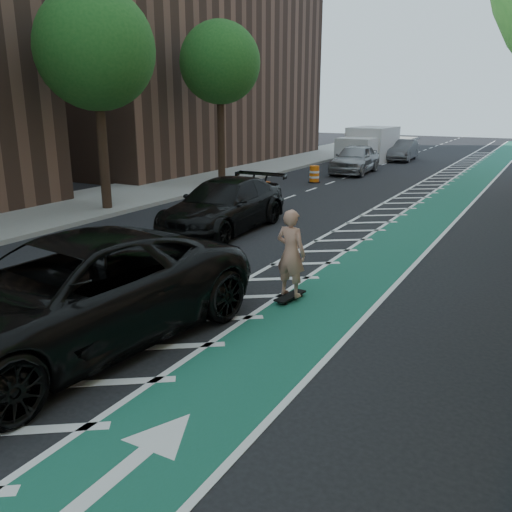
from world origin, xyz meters
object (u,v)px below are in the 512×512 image
Objects in this scene: skateboarder at (291,253)px; suv_far at (224,205)px; suv_near at (69,295)px; barrel_a at (208,208)px.

suv_far is (-4.67, 4.76, -0.22)m from skateboarder.
barrel_a is (-3.80, 9.80, -0.56)m from suv_near.
suv_near is at bearing -68.81° from barrel_a.
barrel_a is at bearing 118.03° from suv_near.
skateboarder is at bearing 65.86° from suv_near.
barrel_a is at bearing -36.80° from skateboarder.
suv_far is at bearing 112.23° from suv_near.
skateboarder is 8.56m from barrel_a.
suv_far is at bearing -40.11° from barrel_a.
skateboarder reaches higher than barrel_a.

